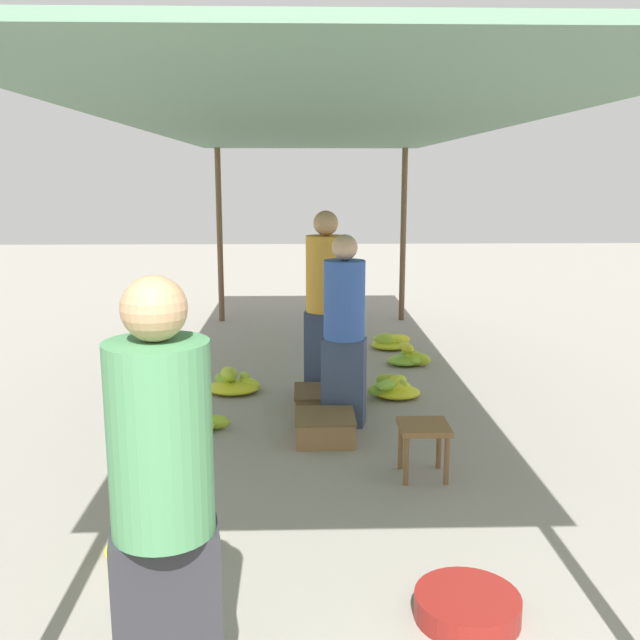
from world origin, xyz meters
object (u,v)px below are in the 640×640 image
(basin_black, at_px, (467,607))
(shopper_walking_mid, at_px, (326,301))
(banana_pile_left_1, at_px, (147,541))
(shopper_walking_far, at_px, (344,328))
(crate_near, at_px, (324,400))
(banana_pile_left_2, at_px, (234,384))
(banana_pile_right_2, at_px, (390,342))
(banana_pile_right_0, at_px, (392,388))
(vendor_foreground, at_px, (163,506))
(banana_pile_right_1, at_px, (410,358))
(stool, at_px, (424,434))
(crate_mid, at_px, (325,427))
(banana_pile_left_0, at_px, (192,423))

(basin_black, height_order, shopper_walking_mid, shopper_walking_mid)
(banana_pile_left_1, bearing_deg, shopper_walking_far, 60.17)
(basin_black, distance_m, crate_near, 3.10)
(banana_pile_left_2, xyz_separation_m, shopper_walking_far, (1.00, -0.94, 0.74))
(banana_pile_right_2, height_order, crate_near, banana_pile_right_2)
(banana_pile_left_2, xyz_separation_m, crate_near, (0.84, -0.59, 0.01))
(basin_black, bearing_deg, shopper_walking_mid, 98.70)
(banana_pile_right_2, bearing_deg, banana_pile_right_0, -96.45)
(vendor_foreground, xyz_separation_m, banana_pile_right_1, (1.69, 5.21, -0.81))
(banana_pile_right_2, bearing_deg, banana_pile_right_1, -80.33)
(stool, relative_size, shopper_walking_far, 0.24)
(banana_pile_right_2, xyz_separation_m, shopper_walking_far, (-0.72, -2.64, 0.74))
(banana_pile_right_2, bearing_deg, shopper_walking_mid, -114.94)
(crate_near, xyz_separation_m, shopper_walking_far, (0.15, -0.36, 0.73))
(stool, relative_size, banana_pile_right_0, 0.72)
(banana_pile_right_0, xyz_separation_m, crate_mid, (-0.67, -1.09, 0.02))
(vendor_foreground, height_order, banana_pile_left_0, vendor_foreground)
(vendor_foreground, distance_m, shopper_walking_mid, 4.21)
(banana_pile_left_2, bearing_deg, banana_pile_left_1, -93.77)
(vendor_foreground, xyz_separation_m, shopper_walking_far, (0.84, 3.32, -0.07))
(shopper_walking_far, bearing_deg, basin_black, -81.17)
(banana_pile_left_2, bearing_deg, shopper_walking_mid, -7.19)
(banana_pile_left_1, bearing_deg, banana_pile_right_1, 62.83)
(shopper_walking_mid, bearing_deg, banana_pile_right_2, 65.06)
(banana_pile_right_0, bearing_deg, banana_pile_right_1, 73.63)
(banana_pile_left_0, bearing_deg, banana_pile_left_1, -88.61)
(stool, distance_m, banana_pile_left_0, 1.97)
(basin_black, xyz_separation_m, banana_pile_left_0, (-1.66, 2.54, 0.02))
(crate_mid, bearing_deg, banana_pile_right_0, 58.53)
(banana_pile_left_2, bearing_deg, banana_pile_right_0, -8.63)
(banana_pile_left_1, height_order, shopper_walking_far, shopper_walking_far)
(stool, bearing_deg, banana_pile_left_0, 151.77)
(banana_pile_left_2, distance_m, banana_pile_right_1, 2.07)
(vendor_foreground, distance_m, crate_near, 3.82)
(stool, height_order, banana_pile_right_1, stool)
(basin_black, bearing_deg, banana_pile_left_0, 123.17)
(basin_black, bearing_deg, banana_pile_right_2, 86.78)
(stool, bearing_deg, shopper_walking_mid, 107.54)
(banana_pile_left_0, height_order, banana_pile_left_2, banana_pile_left_2)
(banana_pile_right_1, distance_m, crate_mid, 2.48)
(vendor_foreground, xyz_separation_m, banana_pile_left_2, (-0.15, 4.26, -0.81))
(banana_pile_right_0, height_order, crate_near, banana_pile_right_0)
(banana_pile_left_1, height_order, crate_near, banana_pile_left_1)
(basin_black, xyz_separation_m, banana_pile_right_1, (0.43, 4.58, 0.02))
(vendor_foreground, xyz_separation_m, banana_pile_right_0, (1.34, 4.03, -0.80))
(stool, xyz_separation_m, crate_near, (-0.63, 1.43, -0.21))
(banana_pile_right_0, distance_m, crate_near, 0.74)
(crate_mid, bearing_deg, banana_pile_right_2, 73.61)
(banana_pile_right_2, distance_m, crate_mid, 3.14)
(basin_black, height_order, banana_pile_right_1, banana_pile_right_1)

